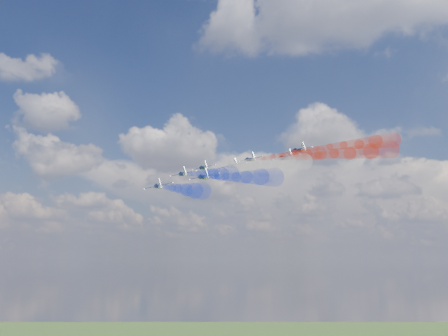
% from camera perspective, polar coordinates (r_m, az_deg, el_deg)
% --- Properties ---
extents(jet_lead, '(14.00, 14.23, 6.69)m').
position_cam_1_polar(jet_lead, '(174.18, -2.36, 0.02)').
color(jet_lead, black).
extents(trail_lead, '(31.58, 34.70, 11.04)m').
position_cam_1_polar(trail_lead, '(149.01, 0.35, 0.19)').
color(trail_lead, white).
extents(jet_inner_left, '(14.00, 14.23, 6.69)m').
position_cam_1_polar(jet_inner_left, '(158.01, -4.70, -0.69)').
color(jet_inner_left, black).
extents(trail_inner_left, '(31.58, 34.70, 11.04)m').
position_cam_1_polar(trail_inner_left, '(132.54, -2.10, -0.64)').
color(trail_inner_left, '#1B36E9').
extents(jet_inner_right, '(14.00, 14.23, 6.69)m').
position_cam_1_polar(jet_inner_right, '(166.73, 2.92, 0.95)').
color(jet_inner_right, black).
extents(trail_inner_right, '(31.58, 34.70, 11.04)m').
position_cam_1_polar(trail_inner_right, '(142.46, 6.68, 1.29)').
color(trail_inner_right, red).
extents(jet_outer_left, '(14.00, 14.23, 6.69)m').
position_cam_1_polar(jet_outer_left, '(144.80, -7.46, -2.07)').
color(jet_outer_left, black).
extents(trail_outer_left, '(31.58, 34.70, 11.04)m').
position_cam_1_polar(trail_outer_left, '(119.03, -5.16, -2.31)').
color(trail_outer_left, '#1B36E9').
extents(jet_center_third, '(14.00, 14.23, 6.69)m').
position_cam_1_polar(jet_center_third, '(151.59, 0.92, 0.23)').
color(jet_center_third, black).
extents(trail_center_third, '(31.58, 34.70, 11.04)m').
position_cam_1_polar(trail_center_third, '(126.99, 4.75, 0.47)').
color(trail_center_third, white).
extents(jet_outer_right, '(14.00, 14.23, 6.69)m').
position_cam_1_polar(jet_outer_right, '(159.28, 8.40, 1.98)').
color(jet_outer_right, black).
extents(trail_outer_right, '(31.58, 34.70, 11.04)m').
position_cam_1_polar(trail_outer_right, '(136.24, 13.31, 2.50)').
color(trail_outer_right, red).
extents(jet_rear_left, '(14.00, 14.23, 6.69)m').
position_cam_1_polar(jet_rear_left, '(135.15, -2.35, -1.03)').
color(jet_rear_left, black).
extents(trail_rear_left, '(31.58, 34.70, 11.04)m').
position_cam_1_polar(trail_rear_left, '(110.03, 1.32, -1.04)').
color(trail_rear_left, '#1B36E9').
extents(jet_rear_right, '(14.00, 14.23, 6.69)m').
position_cam_1_polar(jet_rear_right, '(141.44, 6.90, 1.12)').
color(jet_rear_right, black).
extents(trail_rear_right, '(31.58, 34.70, 11.04)m').
position_cam_1_polar(trail_rear_right, '(118.10, 12.26, 1.55)').
color(trail_rear_right, red).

